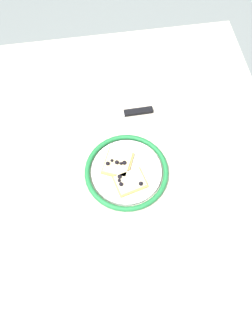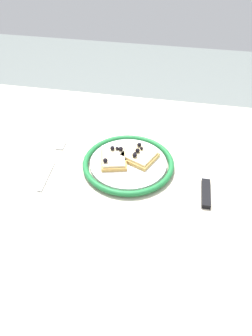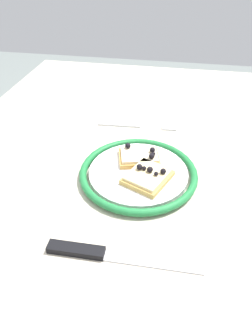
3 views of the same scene
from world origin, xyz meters
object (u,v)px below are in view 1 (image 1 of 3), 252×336
Objects in this scene: fork at (149,240)px; pizza_slice_near at (118,163)px; dining_table at (144,197)px; pizza_slice_far at (130,182)px; plate at (127,171)px; knife at (128,113)px.

pizza_slice_near is at bearing 13.13° from fork.
pizza_slice_near reaches higher than dining_table.
pizza_slice_far is at bearing 9.40° from fork.
pizza_slice_near is at bearing 42.34° from plate.
pizza_slice_far is 0.24m from knife.
knife is (0.18, -0.06, -0.02)m from pizza_slice_near.
pizza_slice_near is at bearing 45.21° from dining_table.
pizza_slice_far reaches higher than dining_table.
knife is at bearing -0.67° from fork.
pizza_slice_far is at bearing 79.14° from dining_table.
knife is at bearing 3.36° from dining_table.
pizza_slice_far is 0.16m from fork.
dining_table is 0.18m from fork.
pizza_slice_far is at bearing 172.50° from knife.
dining_table is 0.13m from pizza_slice_far.
fork is (-0.20, -0.03, -0.01)m from plate.
dining_table is 0.13m from plate.
plate is at bearing 46.57° from dining_table.
pizza_slice_far reaches higher than plate.
pizza_slice_far reaches higher than knife.
dining_table is 12.46× the size of pizza_slice_far.
knife is (0.20, -0.03, -0.00)m from plate.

